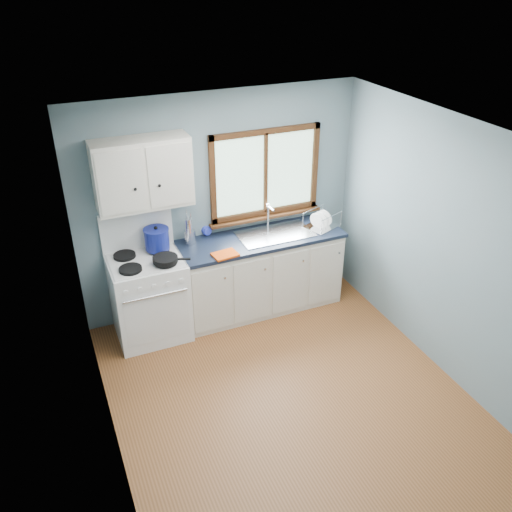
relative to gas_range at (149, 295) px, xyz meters
name	(u,v)px	position (x,y,z in m)	size (l,w,h in m)	color
floor	(288,396)	(0.95, -1.47, -0.50)	(3.20, 3.60, 0.02)	brown
ceiling	(298,138)	(0.95, -1.47, 2.02)	(3.20, 3.60, 0.02)	white
wall_back	(220,204)	(0.95, 0.34, 0.76)	(3.20, 0.02, 2.50)	slate
wall_front	(433,440)	(0.95, -3.28, 0.76)	(3.20, 0.02, 2.50)	slate
wall_left	(97,330)	(-0.66, -1.47, 0.76)	(0.02, 3.60, 2.50)	slate
wall_right	(445,249)	(2.56, -1.47, 0.76)	(0.02, 3.60, 2.50)	slate
gas_range	(149,295)	(0.00, 0.00, 0.00)	(0.76, 0.69, 1.36)	white
base_cabinets	(260,276)	(1.31, 0.02, -0.08)	(1.85, 0.60, 0.88)	beige
countertop	(260,239)	(1.31, 0.02, 0.41)	(1.89, 0.64, 0.04)	black
sink	(275,239)	(1.49, 0.02, 0.37)	(0.84, 0.46, 0.44)	silver
window	(265,179)	(1.48, 0.30, 0.98)	(1.36, 0.10, 1.03)	#9EC6A8
upper_cabinets	(143,174)	(0.10, 0.15, 1.31)	(0.95, 0.35, 0.70)	beige
skillet	(166,259)	(0.18, -0.17, 0.49)	(0.41, 0.33, 0.05)	black
stockpot	(157,239)	(0.17, 0.13, 0.58)	(0.34, 0.34, 0.26)	navy
utensil_crock	(190,237)	(0.54, 0.19, 0.51)	(0.16, 0.16, 0.39)	silver
thermos	(189,232)	(0.52, 0.15, 0.58)	(0.07, 0.07, 0.31)	silver
soap_bottle	(208,225)	(0.78, 0.26, 0.56)	(0.11, 0.11, 0.28)	#2837BB
dish_towel	(225,255)	(0.80, -0.22, 0.44)	(0.26, 0.19, 0.02)	#D94A0E
dish_rack	(321,223)	(2.05, -0.02, 0.48)	(0.46, 0.41, 0.20)	silver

